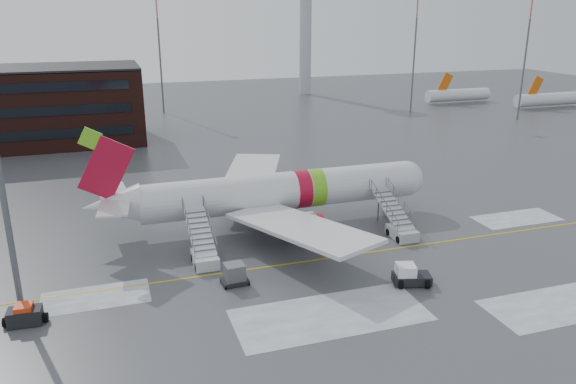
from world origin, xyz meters
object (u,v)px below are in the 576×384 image
object	(u,v)px
airstair_fwd	(398,225)
airstair_aft	(203,250)
uld_container	(235,275)
baggage_tractor	(25,316)
airliner	(273,193)
pushback_tug	(409,276)

from	to	relation	value
airstair_fwd	airstair_aft	distance (m)	18.96
uld_container	airstair_aft	bearing A→B (deg)	108.11
airstair_fwd	uld_container	xyz separation A→B (m)	(-17.34, -4.95, -0.27)
airstair_fwd	baggage_tractor	world-z (taller)	airstair_fwd
airliner	pushback_tug	world-z (taller)	airliner
airliner	airstair_fwd	bearing A→B (deg)	-31.46
airstair_aft	baggage_tractor	world-z (taller)	airstair_aft
airstair_fwd	baggage_tractor	bearing A→B (deg)	-169.05
airliner	uld_container	size ratio (longest dim) A/B	16.09
pushback_tug	baggage_tractor	size ratio (longest dim) A/B	1.11
airstair_aft	uld_container	world-z (taller)	airstair_aft
airliner	airstair_aft	xyz separation A→B (m)	(-8.27, -6.54, -2.35)
uld_container	airstair_fwd	bearing A→B (deg)	15.94
uld_container	baggage_tractor	world-z (taller)	uld_container
airliner	uld_container	xyz separation A→B (m)	(-6.65, -11.49, -2.62)
uld_container	airliner	bearing A→B (deg)	59.92
airliner	baggage_tractor	world-z (taller)	airliner
airstair_aft	uld_container	distance (m)	5.22
baggage_tractor	airstair_aft	bearing A→B (deg)	24.89
airstair_fwd	pushback_tug	world-z (taller)	airstair_fwd
uld_container	baggage_tractor	size ratio (longest dim) A/B	0.74
airliner	uld_container	distance (m)	13.53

